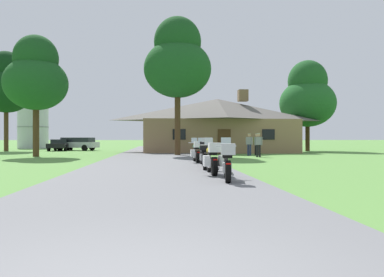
{
  "coord_description": "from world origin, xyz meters",
  "views": [
    {
      "loc": [
        0.22,
        -3.21,
        1.33
      ],
      "look_at": [
        2.21,
        21.51,
        1.31
      ],
      "focal_mm": 36.06,
      "sensor_mm": 36.0,
      "label": 1
    }
  ],
  "objects": [
    {
      "name": "motorcycle_green_nearest_to_camera",
      "position": [
        2.2,
        8.24,
        0.62
      ],
      "size": [
        0.74,
        2.08,
        1.3
      ],
      "rotation": [
        0.0,
        0.0,
        -0.13
      ],
      "color": "black",
      "rests_on": "asphalt_driveway"
    },
    {
      "name": "tree_left_near",
      "position": [
        -8.8,
        25.47,
        5.81
      ],
      "size": [
        4.53,
        4.53,
        8.8
      ],
      "color": "#422D19",
      "rests_on": "ground"
    },
    {
      "name": "bystander_olive_shirt_near_lodge",
      "position": [
        7.67,
        26.35,
        0.95
      ],
      "size": [
        0.45,
        0.4,
        1.69
      ],
      "rotation": [
        0.0,
        0.0,
        5.61
      ],
      "color": "black",
      "rests_on": "ground"
    },
    {
      "name": "tree_left_far",
      "position": [
        -15.68,
        37.83,
        6.82
      ],
      "size": [
        5.27,
        5.27,
        10.29
      ],
      "color": "#422D19",
      "rests_on": "ground"
    },
    {
      "name": "motorcycle_green_fourth_in_row",
      "position": [
        2.2,
        14.78,
        0.62
      ],
      "size": [
        0.66,
        2.08,
        1.3
      ],
      "rotation": [
        0.0,
        0.0,
        -0.01
      ],
      "color": "black",
      "rests_on": "asphalt_driveway"
    },
    {
      "name": "bystander_gray_shirt_by_tree",
      "position": [
        6.95,
        25.77,
        0.95
      ],
      "size": [
        0.44,
        0.4,
        1.69
      ],
      "rotation": [
        0.0,
        0.0,
        2.45
      ],
      "color": "navy",
      "rests_on": "ground"
    },
    {
      "name": "parked_black_sedan_far_left",
      "position": [
        -10.46,
        38.73,
        0.64
      ],
      "size": [
        1.95,
        4.22,
        1.2
      ],
      "rotation": [
        0.0,
        0.0,
        0.01
      ],
      "color": "black",
      "rests_on": "ground"
    },
    {
      "name": "tree_by_lodge_front",
      "position": [
        1.48,
        26.05,
        7.18
      ],
      "size": [
        5.12,
        5.12,
        10.56
      ],
      "color": "#422D19",
      "rests_on": "ground"
    },
    {
      "name": "motorcycle_green_farthest_in_row",
      "position": [
        2.1,
        17.02,
        0.61
      ],
      "size": [
        0.75,
        2.08,
        1.3
      ],
      "rotation": [
        0.0,
        0.0,
        0.04
      ],
      "color": "black",
      "rests_on": "asphalt_driveway"
    },
    {
      "name": "ground_plane",
      "position": [
        0.0,
        20.0,
        0.0
      ],
      "size": [
        500.0,
        500.0,
        0.0
      ],
      "primitive_type": "plane",
      "color": "#56893D"
    },
    {
      "name": "parked_silver_suv_far_left",
      "position": [
        -8.82,
        39.1,
        0.78
      ],
      "size": [
        4.93,
        3.07,
        1.4
      ],
      "rotation": [
        0.0,
        0.0,
        1.28
      ],
      "color": "#ADAFB7",
      "rests_on": "ground"
    },
    {
      "name": "motorcycle_orange_third_in_row",
      "position": [
        2.05,
        12.7,
        0.62
      ],
      "size": [
        0.73,
        2.08,
        1.3
      ],
      "rotation": [
        0.0,
        0.0,
        -0.12
      ],
      "color": "black",
      "rests_on": "asphalt_driveway"
    },
    {
      "name": "motorcycle_yellow_second_in_row",
      "position": [
        2.02,
        10.2,
        0.61
      ],
      "size": [
        0.72,
        2.08,
        1.3
      ],
      "rotation": [
        0.0,
        0.0,
        0.01
      ],
      "color": "black",
      "rests_on": "asphalt_driveway"
    },
    {
      "name": "tree_right_of_lodge",
      "position": [
        15.29,
        35.4,
        5.61
      ],
      "size": [
        5.71,
        5.71,
        9.36
      ],
      "color": "#422D19",
      "rests_on": "ground"
    },
    {
      "name": "asphalt_driveway",
      "position": [
        0.0,
        18.0,
        0.03
      ],
      "size": [
        6.4,
        80.0,
        0.06
      ],
      "primitive_type": "cube",
      "color": "slate",
      "rests_on": "ground"
    },
    {
      "name": "metal_silo_distant",
      "position": [
        -16.46,
        48.63,
        3.27
      ],
      "size": [
        3.92,
        3.92,
        6.53
      ],
      "color": "#B2B7BC",
      "rests_on": "ground"
    },
    {
      "name": "stone_lodge",
      "position": [
        5.6,
        33.25,
        2.61
      ],
      "size": [
        14.55,
        8.4,
        5.98
      ],
      "color": "#896B4C",
      "rests_on": "ground"
    },
    {
      "name": "bystander_gray_shirt_beside_signpost",
      "position": [
        7.05,
        23.35,
        0.95
      ],
      "size": [
        0.52,
        0.33,
        1.69
      ],
      "rotation": [
        0.0,
        0.0,
        2.8
      ],
      "color": "black",
      "rests_on": "ground"
    }
  ]
}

